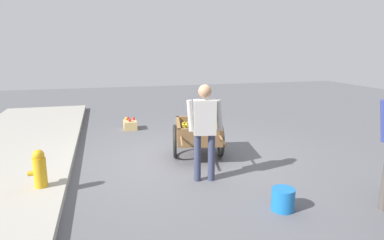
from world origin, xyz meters
TOP-DOWN VIEW (x-y plane):
  - ground_plane at (0.00, 0.00)m, footprint 24.00×24.00m
  - fruit_cart at (0.14, -0.23)m, footprint 1.76×1.08m
  - vendor_person at (-0.99, -0.01)m, footprint 0.26×0.56m
  - dog at (2.06, -0.55)m, footprint 0.60×0.39m
  - fire_hydrant at (-0.89, 2.39)m, footprint 0.25×0.25m
  - plastic_bucket at (-2.20, -0.70)m, footprint 0.30×0.30m
  - apple_crate at (2.70, 0.84)m, footprint 0.44×0.32m

SIDE VIEW (x-z plane):
  - ground_plane at x=0.00m, z-range 0.00..0.00m
  - apple_crate at x=2.70m, z-range -0.03..0.27m
  - plastic_bucket at x=-2.20m, z-range 0.00..0.29m
  - dog at x=2.06m, z-range 0.07..0.47m
  - fire_hydrant at x=-0.89m, z-range 0.00..0.67m
  - fruit_cart at x=0.14m, z-range 0.07..0.80m
  - vendor_person at x=-0.99m, z-range 0.14..1.66m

